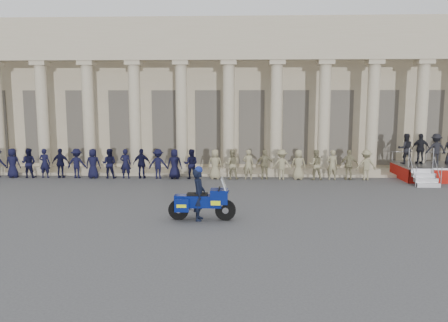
% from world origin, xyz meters
% --- Properties ---
extents(ground, '(90.00, 90.00, 0.00)m').
position_xyz_m(ground, '(0.00, 0.00, 0.00)').
color(ground, '#49494C').
rests_on(ground, ground).
extents(building, '(40.00, 12.50, 9.00)m').
position_xyz_m(building, '(-0.00, 14.74, 4.52)').
color(building, tan).
rests_on(building, ground).
extents(officer_rank, '(21.63, 0.60, 1.59)m').
position_xyz_m(officer_rank, '(-1.84, 6.80, 0.80)').
color(officer_rank, black).
rests_on(officer_rank, ground).
extents(reviewing_stand, '(3.95, 3.84, 2.40)m').
position_xyz_m(reviewing_stand, '(12.17, 7.26, 1.29)').
color(reviewing_stand, gray).
rests_on(reviewing_stand, ground).
extents(motorcycle, '(2.35, 0.96, 1.51)m').
position_xyz_m(motorcycle, '(0.66, -1.30, 0.65)').
color(motorcycle, black).
rests_on(motorcycle, ground).
extents(rider, '(0.44, 0.67, 1.91)m').
position_xyz_m(rider, '(0.53, -1.31, 0.94)').
color(rider, black).
rests_on(rider, ground).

